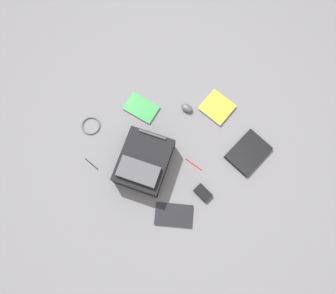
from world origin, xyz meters
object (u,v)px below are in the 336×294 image
backpack (144,163)px  book_blue (174,215)px  cable_coil (91,126)px  pen_black (92,164)px  laptop (248,153)px  power_brick (203,193)px  book_manual (217,107)px  book_comic (141,108)px  computer_mouse (187,108)px  pen_blue (194,164)px

backpack → book_blue: backpack is taller
backpack → cable_coil: size_ratio=3.62×
pen_black → laptop: bearing=-36.5°
book_blue → pen_black: book_blue is taller
power_brick → pen_black: power_brick is taller
laptop → power_brick: same height
power_brick → pen_black: bearing=124.7°
book_blue → book_manual: size_ratio=1.22×
backpack → book_comic: size_ratio=1.81×
book_comic → book_manual: (0.45, -0.38, 0.00)m
book_manual → laptop: bearing=-99.4°
book_comic → book_blue: same height
book_comic → power_brick: power_brick is taller
pen_black → computer_mouse: bearing=-9.4°
computer_mouse → pen_blue: size_ratio=0.62×
book_manual → cable_coil: size_ratio=1.72×
laptop → pen_black: 1.18m
computer_mouse → power_brick: (-0.35, -0.56, -0.01)m
cable_coil → power_brick: bearing=-72.0°
book_manual → computer_mouse: bearing=141.8°
book_comic → power_brick: bearing=-95.7°
computer_mouse → laptop: bearing=-96.1°
backpack → book_blue: 0.43m
computer_mouse → book_blue: bearing=-155.9°
book_manual → power_brick: power_brick is taller
pen_blue → pen_black: bearing=139.1°
backpack → pen_blue: backpack is taller
book_blue → computer_mouse: (0.61, 0.54, 0.01)m
computer_mouse → cable_coil: bearing=132.2°
computer_mouse → pen_black: computer_mouse is taller
backpack → laptop: backpack is taller
book_blue → pen_blue: size_ratio=2.06×
computer_mouse → cable_coil: size_ratio=0.63×
book_comic → cable_coil: size_ratio=1.99×
book_blue → pen_black: 0.72m
pen_blue → laptop: bearing=-28.7°
backpack → computer_mouse: size_ratio=5.75×
book_comic → power_brick: (-0.08, -0.80, 0.01)m
power_brick → pen_blue: bearing=65.7°
power_brick → pen_blue: 0.22m
power_brick → book_manual: bearing=38.3°
book_blue → power_brick: 0.26m
pen_black → power_brick: bearing=-55.3°
pen_blue → book_comic: bearing=91.0°
backpack → pen_black: (-0.30, 0.26, -0.09)m
cable_coil → pen_blue: size_ratio=0.98×
book_comic → cable_coil: (-0.39, 0.14, -0.00)m
book_blue → pen_blue: bearing=27.3°
laptop → book_comic: size_ratio=1.12×
computer_mouse → backpack: bearing=175.7°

